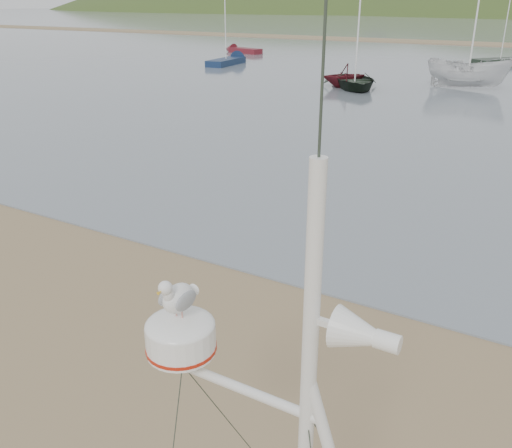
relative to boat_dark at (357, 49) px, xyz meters
The scene contains 6 objects.
ground 28.93m from the boat_dark, 77.44° to the right, with size 560.00×560.00×0.00m, color olive.
boat_dark is the anchor object (origin of this frame).
boat_red 1.36m from the boat_dark, 159.26° to the left, with size 2.37×1.45×2.75m, color #5B141D.
boat_white 6.93m from the boat_dark, 30.57° to the left, with size 1.88×1.93×5.01m, color silver.
sailboat_blue_near 16.76m from the boat_dark, 149.30° to the left, with size 2.12×6.23×6.10m.
dinghy_red_far 25.96m from the boat_dark, 138.51° to the left, with size 5.13×2.41×1.21m.
Camera 1 is at (5.86, -4.37, 5.19)m, focal length 38.00 mm.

